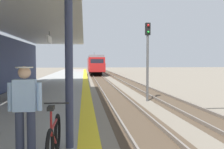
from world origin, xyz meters
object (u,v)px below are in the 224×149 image
Objects in this scene: commuter_person at (25,108)px; rail_signal_post at (148,53)px; platform_bench at (22,89)px; bicycle_beside_commuter at (54,139)px; approaching_train at (95,64)px.

rail_signal_post reaches higher than commuter_person.
platform_bench is at bearing 104.01° from commuter_person.
bicycle_beside_commuter is at bearing -111.79° from rail_signal_post.
approaching_train reaches higher than platform_bench.
rail_signal_post is (4.72, 11.80, 1.90)m from bicycle_beside_commuter.
commuter_person is at bearing 167.39° from bicycle_beside_commuter.
commuter_person is at bearing -114.10° from rail_signal_post.
approaching_train is 3.77× the size of rail_signal_post.
bicycle_beside_commuter is at bearing -12.61° from commuter_person.
bicycle_beside_commuter reaches higher than platform_bench.
bicycle_beside_commuter is 1.14× the size of platform_bench.
rail_signal_post is (5.23, 11.68, 1.35)m from commuter_person.
approaching_train is 11.74× the size of commuter_person.
commuter_person is at bearing -93.89° from approaching_train.
commuter_person is 12.87m from rail_signal_post.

